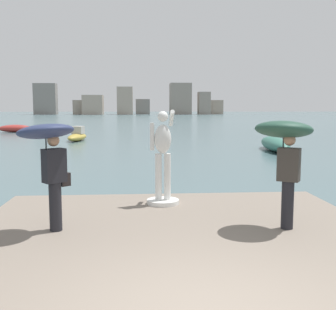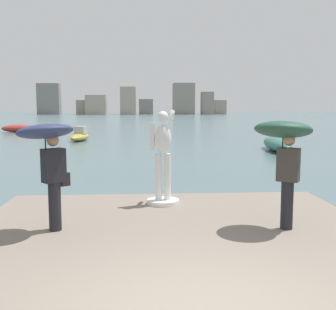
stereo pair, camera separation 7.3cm
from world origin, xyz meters
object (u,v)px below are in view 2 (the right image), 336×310
(statue_white_figure, at_px, (163,163))
(boat_far, at_px, (277,144))
(boat_mid, at_px, (80,136))
(boat_rightward, at_px, (18,128))
(onlooker_right, at_px, (284,142))
(onlooker_left, at_px, (48,147))

(statue_white_figure, bearing_deg, boat_far, 62.78)
(boat_mid, height_order, boat_rightward, boat_mid)
(statue_white_figure, distance_m, onlooker_right, 2.99)
(boat_rightward, bearing_deg, statue_white_figure, -69.00)
(onlooker_left, distance_m, boat_rightward, 38.37)
(statue_white_figure, distance_m, onlooker_left, 2.94)
(onlooker_left, distance_m, boat_mid, 25.30)
(statue_white_figure, bearing_deg, boat_rightward, 111.00)
(onlooker_left, bearing_deg, boat_mid, 97.18)
(onlooker_left, bearing_deg, boat_rightward, 107.00)
(onlooker_right, bearing_deg, onlooker_left, 178.93)
(onlooker_right, distance_m, boat_mid, 26.24)
(onlooker_right, bearing_deg, boat_mid, 106.32)
(statue_white_figure, xyz_separation_m, onlooker_left, (-2.12, -1.96, 0.58))
(statue_white_figure, xyz_separation_m, boat_rightward, (-13.32, 34.70, -0.94))
(onlooker_left, height_order, boat_mid, onlooker_left)
(onlooker_right, relative_size, boat_mid, 0.57)
(boat_mid, distance_m, boat_far, 15.33)
(onlooker_left, relative_size, onlooker_right, 0.98)
(onlooker_right, height_order, boat_mid, onlooker_right)
(boat_far, xyz_separation_m, boat_rightward, (-20.94, 19.90, -0.03))
(onlooker_right, bearing_deg, statue_white_figure, 135.67)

